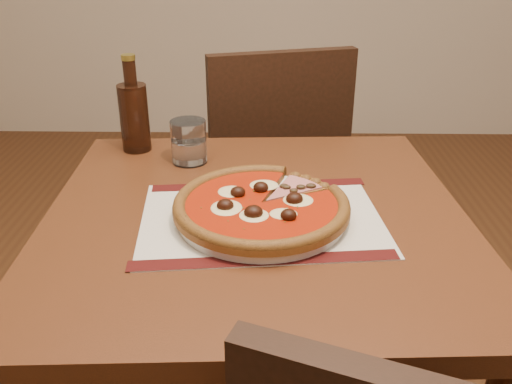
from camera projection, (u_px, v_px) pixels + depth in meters
The scene contains 8 objects.
table at pixel (256, 255), 1.09m from camera, with size 0.84×0.84×0.75m.
chair_far at pixel (271, 166), 1.78m from camera, with size 0.54×0.54×0.93m.
placemat at pixel (261, 218), 1.01m from camera, with size 0.44×0.32×0.00m, color beige.
plate at pixel (261, 214), 1.01m from camera, with size 0.31×0.31×0.02m, color white.
pizza at pixel (261, 204), 1.00m from camera, with size 0.33×0.33×0.04m.
ham_slice at pixel (298, 188), 1.07m from camera, with size 0.13×0.13×0.02m.
water_glass at pixel (189, 142), 1.23m from camera, with size 0.08×0.08×0.10m, color white.
bottle at pixel (134, 114), 1.29m from camera, with size 0.07×0.07×0.23m.
Camera 1 is at (-0.43, -0.42, 1.24)m, focal length 38.00 mm.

